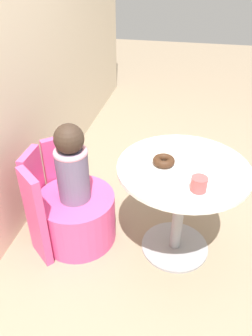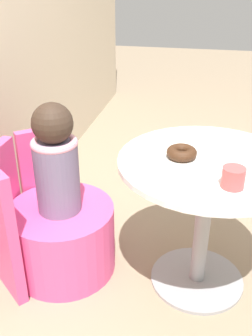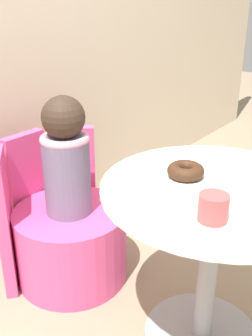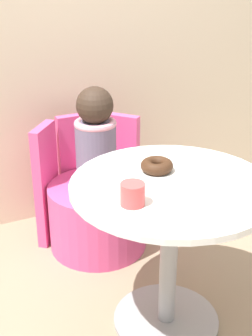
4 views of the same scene
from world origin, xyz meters
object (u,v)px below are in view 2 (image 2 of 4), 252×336
Objects in this scene: tub_chair at (63,238)px; round_table at (206,195)px; child_figure at (56,160)px; cup at (233,178)px; donut at (182,152)px.

round_table is at bearing -87.31° from tub_chair.
round_table is 0.69m from child_figure.
tub_chair is at bearing 86.42° from child_figure.
cup is (-0.18, -0.77, 0.09)m from child_figure.
round_table is 0.31m from cup.
child_figure is at bearing -93.58° from tub_chair.
tub_chair is 0.98× the size of child_figure.
cup is at bearing -135.95° from donut.
child_figure reaches higher than donut.
cup reaches higher than donut.
cup is at bearing -157.40° from round_table.
child_figure reaches higher than round_table.
donut reaches higher than round_table.
child_figure is 0.79m from cup.
child_figure is 4.08× the size of donut.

